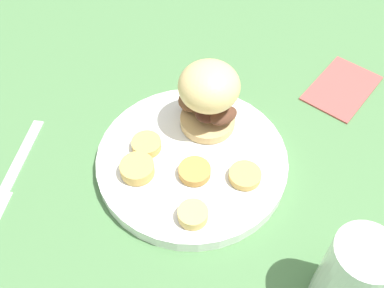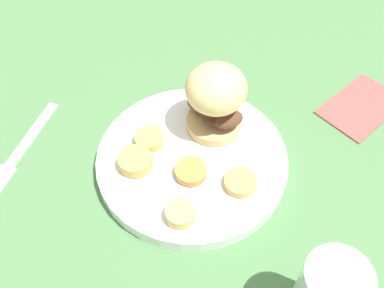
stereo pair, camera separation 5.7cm
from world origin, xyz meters
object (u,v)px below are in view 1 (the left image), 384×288
drinking_glass (351,276)px  fork (14,171)px  sandwich (208,95)px  dinner_plate (192,160)px

drinking_glass → fork: bearing=-104.9°
fork → sandwich: bearing=112.8°
sandwich → drinking_glass: size_ratio=0.88×
sandwich → drinking_glass: (0.22, 0.17, -0.02)m
drinking_glass → dinner_plate: bearing=-130.2°
sandwich → fork: bearing=-67.2°
dinner_plate → sandwich: bearing=167.7°
sandwich → drinking_glass: sandwich is taller
fork → drinking_glass: bearing=75.1°
sandwich → drinking_glass: 0.28m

